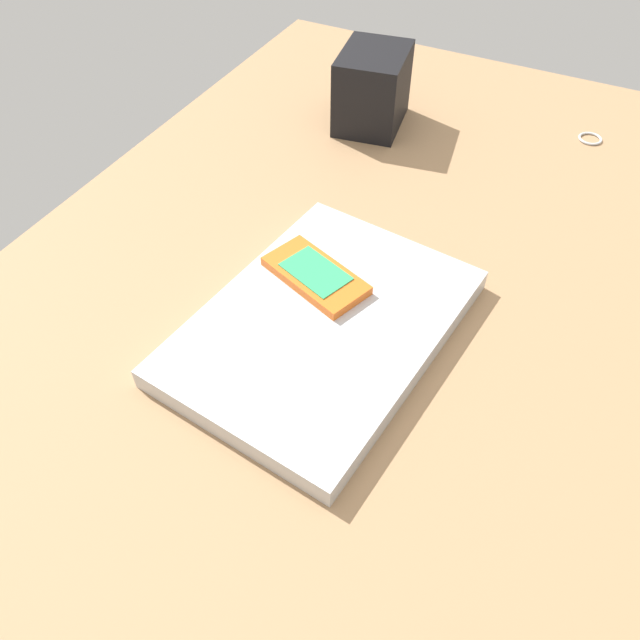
% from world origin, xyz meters
% --- Properties ---
extents(desk_surface, '(1.20, 0.80, 0.03)m').
position_xyz_m(desk_surface, '(0.00, 0.00, 0.01)').
color(desk_surface, '#9E7751').
rests_on(desk_surface, ground).
extents(laptop_closed, '(0.34, 0.26, 0.02)m').
position_xyz_m(laptop_closed, '(0.09, -0.00, 0.04)').
color(laptop_closed, '#B7BABC').
rests_on(laptop_closed, desk_surface).
extents(cell_phone_on_laptop, '(0.09, 0.13, 0.01)m').
position_xyz_m(cell_phone_on_laptop, '(0.05, -0.03, 0.06)').
color(cell_phone_on_laptop, orange).
rests_on(cell_phone_on_laptop, laptop_closed).
extents(desk_organizer, '(0.13, 0.11, 0.11)m').
position_xyz_m(desk_organizer, '(-0.32, -0.13, 0.08)').
color(desk_organizer, black).
rests_on(desk_organizer, desk_surface).
extents(key_ring, '(0.03, 0.03, 0.00)m').
position_xyz_m(key_ring, '(-0.42, 0.18, 0.03)').
color(key_ring, silver).
rests_on(key_ring, desk_surface).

